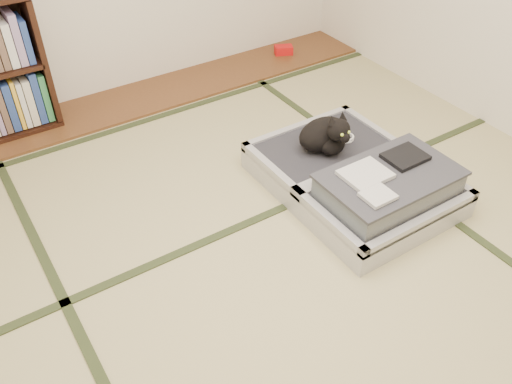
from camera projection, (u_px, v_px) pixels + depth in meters
floor at (285, 270)px, 2.73m from camera, size 4.50×4.50×0.00m
wood_strip at (129, 102)px, 4.03m from camera, size 4.00×0.50×0.02m
red_item at (284, 50)px, 4.62m from camera, size 0.17×0.14×0.07m
tatami_borders at (235, 215)px, 3.05m from camera, size 4.00×4.50×0.01m
suitcase at (358, 179)px, 3.12m from camera, size 0.84×1.11×0.33m
cat at (327, 135)px, 3.20m from camera, size 0.37×0.37×0.30m
cable_coil at (345, 137)px, 3.36m from camera, size 0.12×0.12×0.03m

